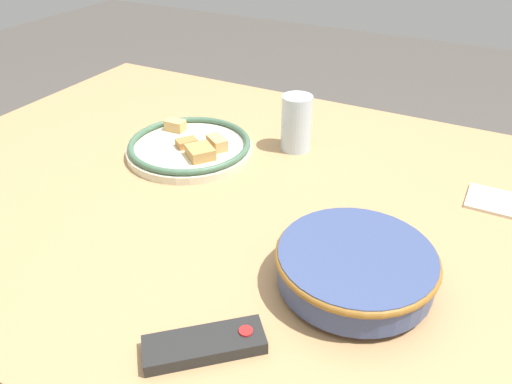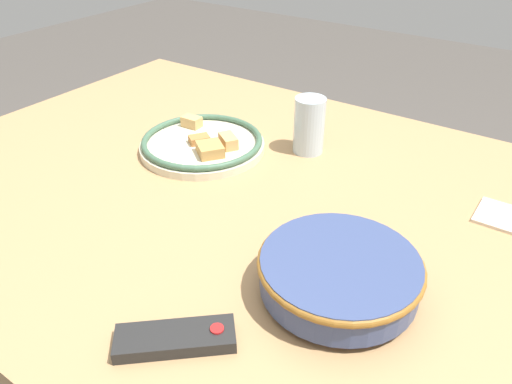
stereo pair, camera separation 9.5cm
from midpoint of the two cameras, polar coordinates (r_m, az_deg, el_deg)
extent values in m
cube|color=tan|center=(1.03, 0.65, -0.61)|extent=(1.47, 1.07, 0.04)
cylinder|color=tan|center=(1.88, -8.36, 3.00)|extent=(0.06, 0.06, 0.67)
cylinder|color=#384775|center=(0.79, 12.73, -10.93)|extent=(0.11, 0.11, 0.01)
cylinder|color=#384775|center=(0.77, 13.02, -9.16)|extent=(0.24, 0.24, 0.05)
cylinder|color=#B75B23|center=(0.77, 12.99, -9.38)|extent=(0.21, 0.21, 0.05)
torus|color=#936023|center=(0.76, 13.19, -8.12)|extent=(0.25, 0.25, 0.01)
cylinder|color=beige|center=(1.16, -3.82, 5.17)|extent=(0.29, 0.29, 0.02)
torus|color=#42664C|center=(1.16, -3.85, 5.87)|extent=(0.28, 0.28, 0.01)
cube|color=tan|center=(1.24, -5.19, 7.95)|extent=(0.05, 0.03, 0.03)
cube|color=tan|center=(1.10, -2.83, 4.83)|extent=(0.08, 0.08, 0.02)
cube|color=tan|center=(1.14, -0.80, 5.78)|extent=(0.06, 0.06, 0.03)
cube|color=#B2753D|center=(1.16, -4.18, 5.95)|extent=(0.05, 0.06, 0.02)
cube|color=black|center=(0.71, -5.29, -16.50)|extent=(0.16, 0.15, 0.02)
cylinder|color=red|center=(0.70, -0.49, -15.52)|extent=(0.02, 0.02, 0.00)
cylinder|color=silver|center=(1.15, 8.48, 7.49)|extent=(0.07, 0.07, 0.13)
camera|label=1|loc=(0.05, -87.14, 1.82)|focal=35.00mm
camera|label=2|loc=(0.05, 92.86, -1.82)|focal=35.00mm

